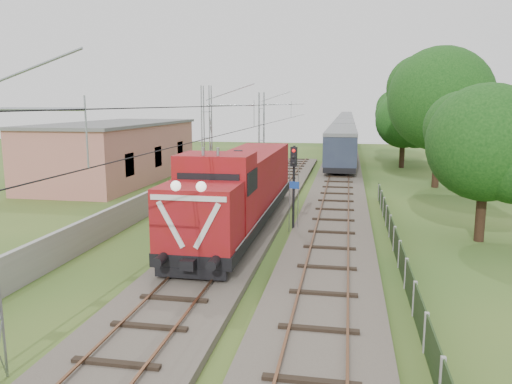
# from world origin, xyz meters

# --- Properties ---
(ground) EXTENTS (140.00, 140.00, 0.00)m
(ground) POSITION_xyz_m (0.00, 0.00, 0.00)
(ground) COLOR #2C521F
(ground) RESTS_ON ground
(track_main) EXTENTS (4.20, 70.00, 0.45)m
(track_main) POSITION_xyz_m (0.00, 7.00, 0.18)
(track_main) COLOR #6B6054
(track_main) RESTS_ON ground
(track_side) EXTENTS (4.20, 80.00, 0.45)m
(track_side) POSITION_xyz_m (5.00, 20.00, 0.18)
(track_side) COLOR #6B6054
(track_side) RESTS_ON ground
(catenary) EXTENTS (3.31, 70.00, 8.00)m
(catenary) POSITION_xyz_m (-2.95, 12.00, 4.05)
(catenary) COLOR gray
(catenary) RESTS_ON ground
(boundary_wall) EXTENTS (0.25, 40.00, 1.50)m
(boundary_wall) POSITION_xyz_m (-6.50, 12.00, 0.75)
(boundary_wall) COLOR #9E9E99
(boundary_wall) RESTS_ON ground
(station_building) EXTENTS (8.40, 20.40, 5.22)m
(station_building) POSITION_xyz_m (-15.00, 24.00, 2.63)
(station_building) COLOR #B56F61
(station_building) RESTS_ON ground
(fence) EXTENTS (0.12, 32.00, 1.20)m
(fence) POSITION_xyz_m (8.00, 3.00, 0.60)
(fence) COLOR black
(fence) RESTS_ON ground
(locomotive) EXTENTS (3.22, 18.40, 4.67)m
(locomotive) POSITION_xyz_m (0.00, 7.96, 2.37)
(locomotive) COLOR black
(locomotive) RESTS_ON ground
(coach_rake) EXTENTS (3.12, 116.72, 3.61)m
(coach_rake) POSITION_xyz_m (5.00, 85.37, 2.58)
(coach_rake) COLOR black
(coach_rake) RESTS_ON ground
(signal_post) EXTENTS (0.52, 0.41, 4.72)m
(signal_post) POSITION_xyz_m (2.92, 7.85, 3.25)
(signal_post) COLOR black
(signal_post) RESTS_ON ground
(tree_a) EXTENTS (6.12, 5.83, 7.93)m
(tree_a) POSITION_xyz_m (12.48, 8.05, 4.95)
(tree_a) COLOR #382417
(tree_a) RESTS_ON ground
(tree_b) EXTENTS (8.85, 8.43, 11.47)m
(tree_b) POSITION_xyz_m (13.05, 24.85, 7.16)
(tree_b) COLOR #382417
(tree_b) RESTS_ON ground
(tree_c) EXTENTS (6.25, 5.95, 8.10)m
(tree_c) POSITION_xyz_m (11.57, 37.66, 5.05)
(tree_c) COLOR #382417
(tree_c) RESTS_ON ground
(tree_d) EXTENTS (6.88, 6.56, 8.92)m
(tree_d) POSITION_xyz_m (12.34, 45.20, 5.57)
(tree_d) COLOR #382417
(tree_d) RESTS_ON ground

